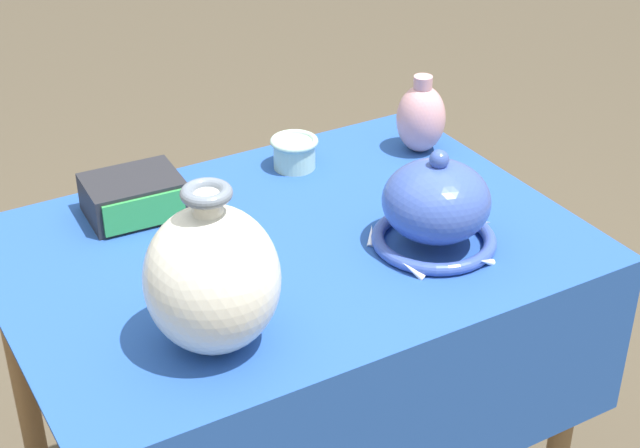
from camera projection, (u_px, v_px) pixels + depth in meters
The scene contains 6 objects.
display_table at pixel (294, 295), 1.70m from camera, with size 0.97×0.69×0.78m.
vase_tall_bulbous at pixel (212, 278), 1.37m from camera, with size 0.19×0.19×0.26m.
vase_dome_bell at pixel (436, 208), 1.62m from camera, with size 0.22×0.23×0.18m.
mosaic_tile_box at pixel (133, 197), 1.73m from camera, with size 0.17×0.14×0.07m.
cup_wide_celadon at pixel (294, 151), 1.89m from camera, with size 0.09×0.09×0.06m.
jar_round_rose at pixel (421, 118), 1.93m from camera, with size 0.10×0.10×0.16m.
Camera 1 is at (-0.66, -1.26, 1.66)m, focal length 55.00 mm.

